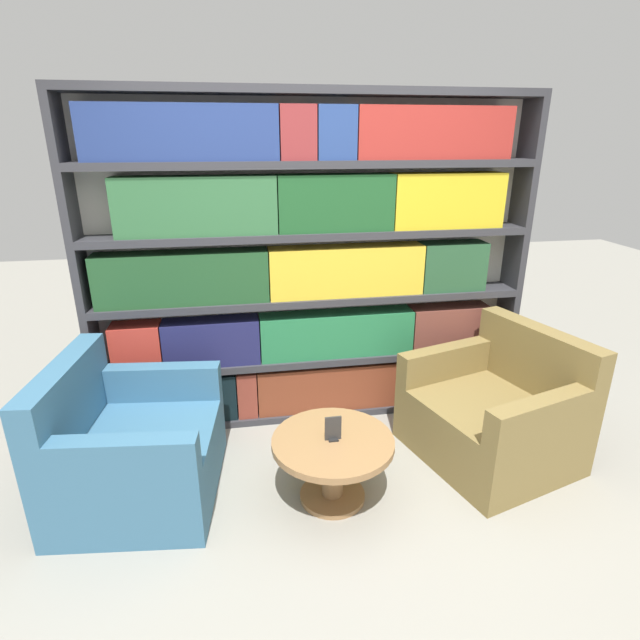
% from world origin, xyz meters
% --- Properties ---
extents(ground_plane, '(14.00, 14.00, 0.00)m').
position_xyz_m(ground_plane, '(0.00, 0.00, 0.00)').
color(ground_plane, gray).
extents(bookshelf, '(3.11, 0.30, 2.31)m').
position_xyz_m(bookshelf, '(-0.02, 1.23, 1.14)').
color(bookshelf, silver).
rests_on(bookshelf, ground_plane).
extents(armchair_left, '(0.96, 1.04, 0.85)m').
position_xyz_m(armchair_left, '(-1.19, 0.46, 0.29)').
color(armchair_left, '#386684').
rests_on(armchair_left, ground_plane).
extents(armchair_right, '(1.09, 1.15, 0.85)m').
position_xyz_m(armchair_right, '(1.10, 0.47, 0.29)').
color(armchair_right, olive).
rests_on(armchair_right, ground_plane).
extents(coffee_table, '(0.70, 0.70, 0.40)m').
position_xyz_m(coffee_table, '(-0.05, 0.21, 0.29)').
color(coffee_table, olive).
rests_on(coffee_table, ground_plane).
extents(table_sign, '(0.09, 0.06, 0.15)m').
position_xyz_m(table_sign, '(-0.05, 0.21, 0.47)').
color(table_sign, black).
rests_on(table_sign, coffee_table).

